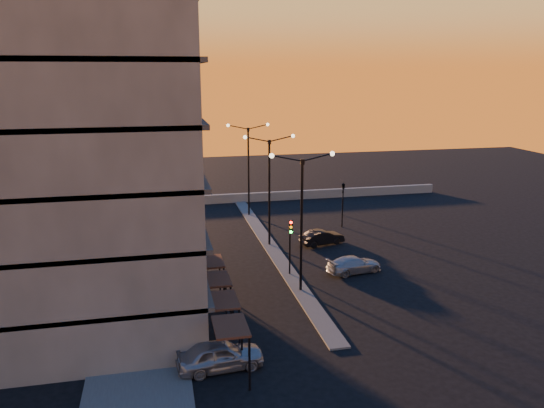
% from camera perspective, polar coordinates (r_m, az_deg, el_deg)
% --- Properties ---
extents(ground, '(120.00, 120.00, 0.00)m').
position_cam_1_polar(ground, '(36.49, 3.09, -9.35)').
color(ground, black).
rests_on(ground, ground).
extents(sidewalk_west, '(5.00, 40.00, 0.12)m').
position_cam_1_polar(sidewalk_west, '(39.02, -13.74, -8.07)').
color(sidewalk_west, '#51514E').
rests_on(sidewalk_west, ground).
extents(median, '(1.20, 36.00, 0.12)m').
position_cam_1_polar(median, '(45.55, -0.28, -4.42)').
color(median, '#51514E').
rests_on(median, ground).
extents(parapet, '(44.00, 0.50, 1.00)m').
position_cam_1_polar(parapet, '(60.91, -1.63, 0.76)').
color(parapet, slate).
rests_on(parapet, ground).
extents(building, '(14.35, 17.08, 25.00)m').
position_cam_1_polar(building, '(32.73, -21.26, 8.60)').
color(building, '#615E56').
rests_on(building, ground).
extents(streetlamp_near, '(4.32, 0.32, 9.51)m').
position_cam_1_polar(streetlamp_near, '(34.66, 3.21, -0.83)').
color(streetlamp_near, black).
rests_on(streetlamp_near, ground).
extents(streetlamp_mid, '(4.32, 0.32, 9.51)m').
position_cam_1_polar(streetlamp_mid, '(44.11, -0.29, 2.42)').
color(streetlamp_mid, black).
rests_on(streetlamp_mid, ground).
extents(streetlamp_far, '(4.32, 0.32, 9.51)m').
position_cam_1_polar(streetlamp_far, '(53.76, -2.55, 4.51)').
color(streetlamp_far, black).
rests_on(streetlamp_far, ground).
extents(traffic_light_main, '(0.28, 0.44, 4.25)m').
position_cam_1_polar(traffic_light_main, '(38.08, 1.99, -3.69)').
color(traffic_light_main, black).
rests_on(traffic_light_main, ground).
extents(signal_east_a, '(0.13, 0.16, 3.60)m').
position_cam_1_polar(signal_east_a, '(50.87, 7.59, -0.37)').
color(signal_east_a, black).
rests_on(signal_east_a, ground).
extents(signal_east_b, '(0.42, 1.99, 3.60)m').
position_cam_1_polar(signal_east_b, '(54.77, 7.69, 1.91)').
color(signal_east_b, black).
rests_on(signal_east_b, ground).
extents(car_hatchback, '(4.48, 2.12, 1.48)m').
position_cam_1_polar(car_hatchback, '(27.60, -5.58, -15.87)').
color(car_hatchback, '#9D9FA4').
rests_on(car_hatchback, ground).
extents(car_sedan, '(4.09, 2.28, 1.28)m').
position_cam_1_polar(car_sedan, '(45.87, 5.42, -3.59)').
color(car_sedan, black).
rests_on(car_sedan, ground).
extents(car_wagon, '(4.45, 2.48, 1.22)m').
position_cam_1_polar(car_wagon, '(39.95, 8.83, -6.45)').
color(car_wagon, '#9FA2A6').
rests_on(car_wagon, ground).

